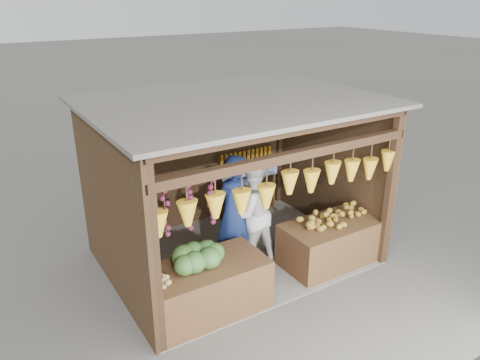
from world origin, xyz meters
name	(u,v)px	position (x,y,z in m)	size (l,w,h in m)	color
ground	(235,255)	(0.00, 0.00, 0.00)	(80.00, 80.00, 0.00)	#514F49
stall_structure	(234,164)	(-0.03, -0.04, 1.67)	(4.30, 3.30, 2.66)	slate
back_shelf	(247,172)	(1.05, 1.28, 0.87)	(1.25, 0.32, 1.32)	#382314
counter_left	(204,290)	(-1.13, -1.07, 0.38)	(1.73, 0.85, 0.75)	#463017
counter_right	(333,242)	(1.27, -0.99, 0.36)	(1.71, 0.85, 0.72)	#452817
stool	(144,271)	(-1.56, 0.10, 0.16)	(0.34, 0.34, 0.32)	black
man_standing	(233,215)	(-0.24, -0.33, 0.97)	(0.71, 0.46, 1.93)	#14204C
woman_standing	(251,212)	(0.12, -0.29, 0.90)	(0.87, 0.68, 1.79)	silver
vendor_seated	(140,230)	(-1.56, 0.10, 0.88)	(0.55, 0.35, 1.12)	brown
melon_pile	(198,255)	(-1.19, -1.02, 0.91)	(1.00, 0.50, 0.32)	#1B4C14
tanfruit_pile	(161,279)	(-1.77, -1.15, 0.82)	(0.34, 0.40, 0.13)	tan
mango_pile	(336,216)	(1.29, -0.98, 0.83)	(1.40, 0.64, 0.22)	#BB5118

